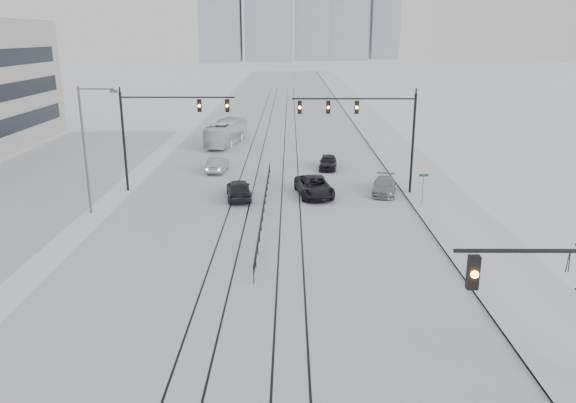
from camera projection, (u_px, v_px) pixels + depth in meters
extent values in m
cube|color=silver|center=(275.00, 139.00, 69.16)|extent=(22.00, 260.00, 0.02)
cube|color=silver|center=(384.00, 138.00, 69.09)|extent=(5.00, 260.00, 0.16)
cube|color=gray|center=(365.00, 138.00, 69.11)|extent=(0.10, 260.00, 0.12)
cube|color=silver|center=(20.00, 193.00, 45.28)|extent=(14.00, 60.00, 0.03)
cube|color=black|center=(240.00, 178.00, 50.00)|extent=(0.10, 180.00, 0.01)
cube|color=black|center=(256.00, 178.00, 50.00)|extent=(0.10, 180.00, 0.01)
cube|color=black|center=(283.00, 178.00, 49.99)|extent=(0.10, 180.00, 0.01)
cube|color=black|center=(298.00, 178.00, 49.98)|extent=(0.10, 180.00, 0.01)
cube|color=#9297A1|center=(311.00, 9.00, 269.22)|extent=(16.00, 16.00, 48.00)
cube|color=#9297A1|center=(385.00, 19.00, 285.55)|extent=(14.00, 14.00, 40.00)
cylinder|color=black|center=(562.00, 251.00, 15.50)|extent=(6.00, 0.12, 0.12)
cube|color=black|center=(473.00, 272.00, 15.69)|extent=(0.32, 0.24, 1.00)
sphere|color=orange|center=(475.00, 274.00, 15.56)|extent=(0.22, 0.22, 0.22)
cylinder|color=black|center=(413.00, 145.00, 44.02)|extent=(0.20, 0.20, 8.00)
cylinder|color=black|center=(354.00, 99.00, 43.01)|extent=(9.50, 0.12, 0.12)
cube|color=black|center=(300.00, 107.00, 43.21)|extent=(0.32, 0.24, 1.00)
sphere|color=orange|center=(300.00, 107.00, 43.08)|extent=(0.22, 0.22, 0.22)
cube|color=black|center=(328.00, 107.00, 43.20)|extent=(0.32, 0.24, 1.00)
sphere|color=orange|center=(328.00, 107.00, 43.07)|extent=(0.22, 0.22, 0.22)
cube|color=black|center=(357.00, 107.00, 43.20)|extent=(0.32, 0.24, 1.00)
sphere|color=orange|center=(357.00, 108.00, 43.06)|extent=(0.22, 0.22, 0.22)
cylinder|color=black|center=(124.00, 142.00, 45.07)|extent=(0.20, 0.20, 8.00)
cylinder|color=black|center=(177.00, 97.00, 44.02)|extent=(9.00, 0.12, 0.12)
cube|color=black|center=(227.00, 106.00, 44.19)|extent=(0.32, 0.24, 1.00)
sphere|color=orange|center=(227.00, 106.00, 44.06)|extent=(0.22, 0.22, 0.22)
cube|color=black|center=(199.00, 106.00, 44.20)|extent=(0.32, 0.24, 1.00)
sphere|color=orange|center=(199.00, 106.00, 44.07)|extent=(0.22, 0.22, 0.22)
cylinder|color=#595B60|center=(85.00, 151.00, 39.18)|extent=(0.16, 0.16, 9.00)
cylinder|color=#595B60|center=(96.00, 89.00, 37.94)|extent=(2.40, 0.10, 0.10)
cube|color=#595B60|center=(114.00, 91.00, 37.98)|extent=(0.50, 0.25, 0.18)
cube|color=black|center=(264.00, 200.00, 40.15)|extent=(0.06, 24.00, 0.06)
cube|color=black|center=(264.00, 205.00, 40.26)|extent=(0.06, 24.00, 0.06)
cylinder|color=#595B60|center=(423.00, 190.00, 41.95)|extent=(0.06, 0.06, 2.40)
cube|color=#0C4C19|center=(424.00, 175.00, 41.63)|extent=(0.70, 0.04, 0.18)
imported|color=black|center=(239.00, 189.00, 43.59)|extent=(2.47, 4.81, 1.57)
imported|color=gray|center=(218.00, 165.00, 52.31)|extent=(1.81, 4.27, 1.37)
imported|color=black|center=(314.00, 187.00, 44.44)|extent=(3.33, 5.77, 1.51)
imported|color=gray|center=(384.00, 186.00, 45.05)|extent=(2.65, 4.69, 1.28)
imported|color=black|center=(328.00, 162.00, 53.32)|extent=(2.03, 4.12, 1.35)
imported|color=silver|center=(226.00, 133.00, 65.00)|extent=(4.09, 10.22, 2.78)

